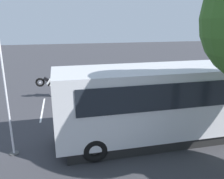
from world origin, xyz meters
name	(u,v)px	position (x,y,z in m)	size (l,w,h in m)	color
ground_plane	(120,105)	(0.00, 0.00, 0.00)	(80.00, 80.00, 0.00)	#38383D
tour_bus	(165,104)	(-0.89, 4.51, 1.64)	(9.46, 2.71, 3.25)	silver
spectator_far_left	(172,98)	(-2.42, 2.14, 1.01)	(0.58, 0.35, 1.71)	#473823
spectator_left	(149,98)	(-1.19, 1.92, 1.00)	(0.58, 0.33, 1.68)	black
spectator_centre	(128,100)	(0.06, 2.01, 1.03)	(0.58, 0.37, 1.74)	black
parked_motorcycle_silver	(130,115)	(0.15, 2.72, 0.48)	(2.05, 0.60, 0.99)	black
stunt_motorcycle	(52,84)	(4.08, -2.38, 0.96)	(2.07, 0.58, 1.55)	black
flagpole	(1,66)	(5.48, 4.46, 3.57)	(0.78, 0.36, 7.23)	silver
traffic_cone	(83,91)	(2.06, -2.41, 0.30)	(0.34, 0.34, 0.63)	orange
bay_line_a	(206,97)	(-6.28, -0.33, 0.00)	(0.11, 3.85, 0.01)	white
bay_line_b	(169,99)	(-3.54, -0.33, 0.00)	(0.11, 3.79, 0.01)	white
bay_line_c	(130,102)	(-0.80, -0.33, 0.00)	(0.11, 4.30, 0.01)	white
bay_line_d	(88,106)	(1.94, -0.33, 0.00)	(0.11, 4.39, 0.01)	white
bay_line_e	(43,109)	(4.67, -0.33, 0.00)	(0.11, 3.93, 0.01)	white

